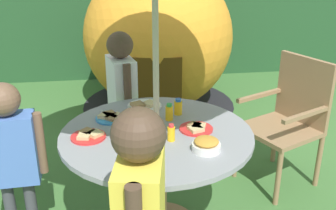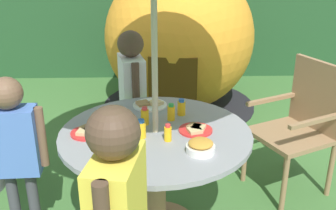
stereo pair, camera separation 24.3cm
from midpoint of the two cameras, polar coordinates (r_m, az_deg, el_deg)
The scene contains 19 objects.
garden_table at distance 2.53m, azimuth 1.03°, elevation -7.78°, with size 1.18×1.18×0.75m.
wooden_chair at distance 3.22m, azimuth 20.68°, elevation -2.18°, with size 0.66×0.66×1.01m.
dome_tent at distance 4.57m, azimuth 3.16°, elevation 9.59°, with size 2.02×2.02×1.65m.
child_in_white_shirt at distance 3.16m, azimuth -3.01°, elevation 2.85°, with size 0.24×0.40×1.21m.
child_in_blue_shirt at distance 2.52m, azimuth -18.68°, elevation -5.02°, with size 0.38×0.19×1.12m.
child_in_yellow_shirt at distance 1.69m, azimuth -3.07°, elevation -14.69°, with size 0.24×0.42×1.26m.
snack_bowl at distance 2.21m, azimuth 7.87°, elevation -6.01°, with size 0.16×0.16×0.08m.
plate_mid_right at distance 2.43m, azimuth -8.60°, elevation -3.88°, with size 0.21×0.21×0.03m.
plate_mid_left at distance 2.65m, azimuth -5.14°, elevation -1.45°, with size 0.20×0.20×0.03m.
plate_center_front at distance 2.81m, azimuth -0.15°, elevation 0.03°, with size 0.24×0.24×0.03m.
plate_far_right at distance 2.45m, azimuth 6.84°, elevation -3.57°, with size 0.21×0.21×0.03m.
juice_bottle_near_left at distance 2.33m, azimuth -4.20°, elevation -3.52°, with size 0.05×0.05×0.13m.
juice_bottle_near_right at distance 2.57m, azimuth 3.15°, elevation -1.13°, with size 0.05×0.05×0.11m.
juice_bottle_far_left at distance 2.66m, azimuth 4.56°, elevation -0.42°, with size 0.05×0.05×0.11m.
juice_bottle_center_back at distance 2.51m, azimuth -0.59°, elevation -1.71°, with size 0.05×0.05×0.12m.
juice_bottle_front_edge at distance 2.31m, azimuth 3.00°, elevation -4.12°, with size 0.04×0.04×0.11m.
juice_bottle_back_edge at distance 2.34m, azimuth -0.90°, elevation -3.56°, with size 0.06×0.06×0.12m.
cup_near at distance 2.06m, azimuth -3.36°, elevation -8.23°, with size 0.07×0.07×0.06m, color white.
cup_far at distance 2.47m, azimuth -3.12°, elevation -2.67°, with size 0.06×0.06×0.06m, color #4C99D8.
Camera 2 is at (0.01, -2.19, 1.82)m, focal length 42.49 mm.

